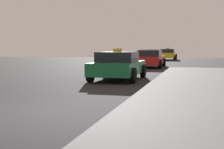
{
  "coord_description": "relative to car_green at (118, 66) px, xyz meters",
  "views": [
    {
      "loc": [
        3.68,
        -6.05,
        1.47
      ],
      "look_at": [
        1.74,
        1.45,
        0.83
      ],
      "focal_mm": 52.36,
      "sensor_mm": 36.0,
      "label": 1
    }
  ],
  "objects": [
    {
      "name": "ground_plane",
      "position": [
        -0.27,
        -8.32,
        -0.65
      ],
      "size": [
        80.0,
        80.0,
        0.0
      ],
      "primitive_type": "plane",
      "color": "#232326"
    },
    {
      "name": "sidewalk",
      "position": [
        3.73,
        -8.32,
        -0.57
      ],
      "size": [
        4.0,
        32.0,
        0.15
      ],
      "primitive_type": "cube",
      "color": "slate",
      "rests_on": "ground_plane"
    },
    {
      "name": "car_green",
      "position": [
        0.0,
        0.0,
        0.0
      ],
      "size": [
        2.06,
        4.12,
        1.43
      ],
      "color": "#196638",
      "rests_on": "ground_plane"
    },
    {
      "name": "car_red",
      "position": [
        0.14,
        9.66,
        -0.0
      ],
      "size": [
        1.96,
        4.51,
        1.27
      ],
      "color": "red",
      "rests_on": "ground_plane"
    },
    {
      "name": "car_silver",
      "position": [
        -0.77,
        16.17,
        -0.0
      ],
      "size": [
        1.95,
        4.11,
        1.27
      ],
      "color": "#B7B7BF",
      "rests_on": "ground_plane"
    },
    {
      "name": "car_yellow",
      "position": [
        0.18,
        24.61,
        0.0
      ],
      "size": [
        1.94,
        4.52,
        1.43
      ],
      "color": "yellow",
      "rests_on": "ground_plane"
    }
  ]
}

